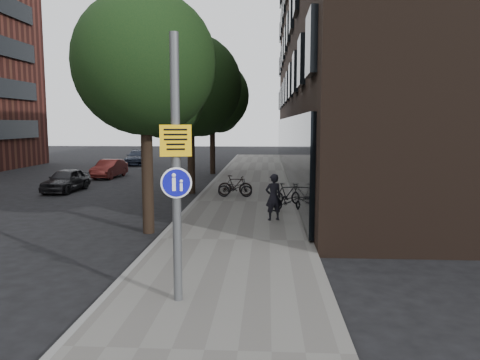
# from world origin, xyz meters

# --- Properties ---
(ground) EXTENTS (120.00, 120.00, 0.00)m
(ground) POSITION_xyz_m (0.00, 0.00, 0.00)
(ground) COLOR black
(ground) RESTS_ON ground
(sidewalk) EXTENTS (4.50, 60.00, 0.12)m
(sidewalk) POSITION_xyz_m (0.25, 10.00, 0.06)
(sidewalk) COLOR #5F5D58
(sidewalk) RESTS_ON ground
(curb_edge) EXTENTS (0.15, 60.00, 0.13)m
(curb_edge) POSITION_xyz_m (-2.00, 10.00, 0.07)
(curb_edge) COLOR slate
(curb_edge) RESTS_ON ground
(building_right_dark_brick) EXTENTS (12.00, 40.00, 18.00)m
(building_right_dark_brick) POSITION_xyz_m (8.50, 22.00, 9.00)
(building_right_dark_brick) COLOR black
(building_right_dark_brick) RESTS_ON ground
(street_tree_near) EXTENTS (4.40, 4.40, 7.50)m
(street_tree_near) POSITION_xyz_m (-2.53, 4.64, 5.11)
(street_tree_near) COLOR black
(street_tree_near) RESTS_ON ground
(street_tree_mid) EXTENTS (5.00, 5.00, 7.80)m
(street_tree_mid) POSITION_xyz_m (-2.53, 13.14, 5.11)
(street_tree_mid) COLOR black
(street_tree_mid) RESTS_ON ground
(street_tree_far) EXTENTS (5.00, 5.00, 7.80)m
(street_tree_far) POSITION_xyz_m (-2.53, 22.14, 5.11)
(street_tree_far) COLOR black
(street_tree_far) RESTS_ON ground
(signpost) EXTENTS (0.57, 0.17, 4.99)m
(signpost) POSITION_xyz_m (-0.52, -1.38, 2.64)
(signpost) COLOR #595B5E
(signpost) RESTS_ON sidewalk
(pedestrian) EXTENTS (0.69, 0.58, 1.62)m
(pedestrian) POSITION_xyz_m (1.38, 6.15, 0.93)
(pedestrian) COLOR black
(pedestrian) RESTS_ON sidewalk
(parked_bike_facade_near) EXTENTS (1.62, 0.66, 0.83)m
(parked_bike_facade_near) POSITION_xyz_m (2.00, 7.72, 0.54)
(parked_bike_facade_near) COLOR black
(parked_bike_facade_near) RESTS_ON sidewalk
(parked_bike_facade_far) EXTENTS (1.58, 0.87, 0.91)m
(parked_bike_facade_far) POSITION_xyz_m (2.00, 9.20, 0.58)
(parked_bike_facade_far) COLOR black
(parked_bike_facade_far) RESTS_ON sidewalk
(parked_bike_curb_near) EXTENTS (1.57, 0.56, 0.82)m
(parked_bike_curb_near) POSITION_xyz_m (-0.30, 11.19, 0.53)
(parked_bike_curb_near) COLOR black
(parked_bike_curb_near) RESTS_ON sidewalk
(parked_bike_curb_far) EXTENTS (1.60, 0.49, 0.96)m
(parked_bike_curb_far) POSITION_xyz_m (-0.32, 11.54, 0.60)
(parked_bike_curb_far) COLOR black
(parked_bike_curb_far) RESTS_ON sidewalk
(parked_car_near) EXTENTS (1.58, 3.51, 1.17)m
(parked_car_near) POSITION_xyz_m (-9.11, 13.23, 0.59)
(parked_car_near) COLOR black
(parked_car_near) RESTS_ON ground
(parked_car_mid) EXTENTS (1.46, 3.58, 1.15)m
(parked_car_mid) POSITION_xyz_m (-8.96, 19.35, 0.58)
(parked_car_mid) COLOR maroon
(parked_car_mid) RESTS_ON ground
(parked_car_far) EXTENTS (2.19, 4.31, 1.20)m
(parked_car_far) POSITION_xyz_m (-9.77, 28.79, 0.60)
(parked_car_far) COLOR #1C2333
(parked_car_far) RESTS_ON ground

